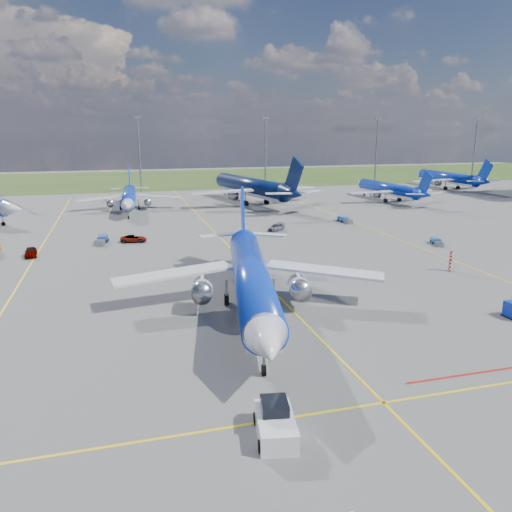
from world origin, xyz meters
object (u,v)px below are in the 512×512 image
object	(u,v)px
pushback_tug	(275,423)
bg_jet_n	(251,203)
service_car_c	(276,227)
baggage_tug_c	(102,240)
bg_jet_nnw	(130,211)
main_airliner	(252,312)
bg_jet_ne	(387,201)
service_car_a	(31,252)
warning_post	(451,260)
service_car_b	(134,239)
baggage_tug_w	(437,242)
baggage_tug_e	(345,220)
bg_jet_ene	(447,188)

from	to	relation	value
pushback_tug	bg_jet_n	bearing A→B (deg)	85.91
service_car_c	baggage_tug_c	distance (m)	32.13
bg_jet_n	pushback_tug	world-z (taller)	bg_jet_n
bg_jet_nnw	main_airliner	xyz separation A→B (m)	(10.35, -73.25, 0.00)
bg_jet_ne	service_car_a	distance (m)	93.08
bg_jet_nnw	warning_post	bearing A→B (deg)	-55.20
bg_jet_ne	main_airliner	bearing A→B (deg)	47.17
bg_jet_ne	main_airliner	distance (m)	92.47
baggage_tug_c	bg_jet_ne	bearing A→B (deg)	31.03
pushback_tug	service_car_b	world-z (taller)	pushback_tug
bg_jet_n	baggage_tug_w	bearing A→B (deg)	95.63
bg_jet_nnw	service_car_c	xyz separation A→B (m)	(26.41, -31.99, 0.64)
service_car_a	bg_jet_nnw	bearing A→B (deg)	63.37
warning_post	service_car_c	world-z (taller)	warning_post
bg_jet_ne	pushback_tug	xyz separation A→B (m)	(-61.99, -93.82, 0.86)
warning_post	baggage_tug_e	xyz separation A→B (m)	(2.11, 37.71, -1.00)
service_car_a	service_car_b	xyz separation A→B (m)	(15.52, 6.03, -0.09)
main_airliner	warning_post	bearing A→B (deg)	25.93
bg_jet_n	bg_jet_ne	xyz separation A→B (m)	(37.15, -5.10, 0.00)
main_airliner	bg_jet_ene	bearing A→B (deg)	56.63
main_airliner	service_car_c	xyz separation A→B (m)	(16.06, 41.26, 0.64)
bg_jet_ne	baggage_tug_e	world-z (taller)	bg_jet_ne
service_car_a	baggage_tug_e	xyz separation A→B (m)	(58.75, 13.54, -0.21)
bg_jet_nnw	pushback_tug	xyz separation A→B (m)	(6.09, -94.83, 0.86)
bg_jet_n	baggage_tug_c	size ratio (longest dim) A/B	9.45
main_airliner	baggage_tug_c	xyz separation A→B (m)	(-15.97, 38.69, 0.53)
main_airliner	service_car_a	world-z (taller)	main_airliner
service_car_c	bg_jet_ene	bearing A→B (deg)	82.04
main_airliner	pushback_tug	bearing A→B (deg)	-90.01
baggage_tug_e	main_airliner	bearing A→B (deg)	-126.42
bg_jet_nnw	service_car_c	distance (m)	41.49
pushback_tug	baggage_tug_w	distance (m)	61.51
bg_jet_n	main_airliner	distance (m)	80.04
bg_jet_ne	pushback_tug	distance (m)	112.45
bg_jet_nnw	main_airliner	world-z (taller)	main_airliner
bg_jet_ene	baggage_tug_c	size ratio (longest dim) A/B	7.48
pushback_tug	service_car_a	bearing A→B (deg)	122.28
service_car_c	baggage_tug_c	size ratio (longest dim) A/B	0.86
bg_jet_ene	baggage_tug_e	size ratio (longest dim) A/B	8.08
service_car_b	baggage_tug_c	distance (m)	5.23
bg_jet_ene	service_car_b	xyz separation A→B (m)	(-102.05, -54.58, 0.62)
service_car_b	service_car_c	bearing A→B (deg)	-75.44
bg_jet_nnw	baggage_tug_e	bearing A→B (deg)	-29.92
warning_post	service_car_c	distance (m)	36.22
bg_jet_ne	service_car_a	bearing A→B (deg)	21.30
warning_post	main_airliner	xyz separation A→B (m)	(-30.36, -7.99, -1.50)
bg_jet_nnw	service_car_a	size ratio (longest dim) A/B	8.31
warning_post	bg_jet_ne	xyz separation A→B (m)	(27.36, 64.25, -1.50)
main_airliner	baggage_tug_c	world-z (taller)	main_airliner
bg_jet_n	bg_jet_ne	bearing A→B (deg)	159.66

